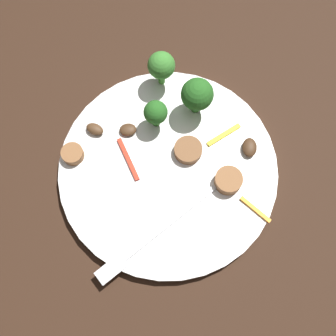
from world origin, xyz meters
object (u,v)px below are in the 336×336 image
broccoli_floret_2 (161,66)px  pepper_strip_2 (255,209)px  pepper_strip_0 (128,159)px  broccoli_floret_0 (197,95)px  sausage_slice_1 (73,154)px  sausage_slice_2 (228,180)px  fork (151,238)px  mushroom_1 (95,129)px  mushroom_2 (128,130)px  plate (168,170)px  mushroom_0 (250,147)px  pepper_strip_1 (224,135)px  broccoli_floret_1 (156,113)px  sausage_slice_0 (186,148)px

broccoli_floret_2 → pepper_strip_2: size_ratio=1.28×
broccoli_floret_2 → pepper_strip_0: 0.12m
broccoli_floret_0 → pepper_strip_0: broccoli_floret_0 is taller
sausage_slice_1 → sausage_slice_2: sausage_slice_2 is taller
fork → mushroom_1: (-0.03, -0.15, 0.00)m
sausage_slice_2 → pepper_strip_0: size_ratio=0.57×
mushroom_1 → mushroom_2: mushroom_1 is taller
plate → broccoli_floret_0: broccoli_floret_0 is taller
broccoli_floret_0 → mushroom_0: size_ratio=2.34×
mushroom_2 → pepper_strip_1: 0.12m
mushroom_0 → mushroom_2: mushroom_0 is taller
pepper_strip_2 → broccoli_floret_2: bearing=-97.6°
pepper_strip_0 → broccoli_floret_1: bearing=-165.0°
sausage_slice_1 → pepper_strip_1: size_ratio=0.56×
broccoli_floret_2 → sausage_slice_2: size_ratio=1.69×
sausage_slice_2 → mushroom_2: 0.14m
fork → mushroom_0: size_ratio=7.06×
sausage_slice_0 → sausage_slice_1: bearing=-37.1°
sausage_slice_2 → broccoli_floret_0: bearing=-109.9°
fork → broccoli_floret_1: size_ratio=3.92×
broccoli_floret_1 → pepper_strip_0: bearing=15.0°
broccoli_floret_0 → sausage_slice_0: (0.05, 0.03, -0.03)m
pepper_strip_0 → pepper_strip_2: bearing=116.9°
fork → broccoli_floret_2: broccoli_floret_2 is taller
plate → sausage_slice_0: 0.04m
fork → sausage_slice_0: sausage_slice_0 is taller
broccoli_floret_0 → pepper_strip_0: bearing=-1.0°
sausage_slice_0 → mushroom_2: (0.04, -0.07, -0.00)m
plate → sausage_slice_1: 0.12m
broccoli_floret_1 → broccoli_floret_2: (-0.04, -0.04, 0.01)m
fork → broccoli_floret_2: size_ratio=3.17×
broccoli_floret_0 → broccoli_floret_2: 0.06m
broccoli_floret_1 → broccoli_floret_0: bearing=160.9°
broccoli_floret_0 → mushroom_1: bearing=-26.9°
sausage_slice_2 → mushroom_2: size_ratio=1.56×
sausage_slice_1 → pepper_strip_2: sausage_slice_1 is taller
broccoli_floret_2 → sausage_slice_1: size_ratio=2.07×
broccoli_floret_0 → pepper_strip_2: broccoli_floret_0 is taller
broccoli_floret_0 → mushroom_1: (0.12, -0.06, -0.03)m
mushroom_1 → pepper_strip_0: (-0.01, 0.06, -0.00)m
plate → fork: (0.07, 0.05, 0.01)m
broccoli_floret_1 → mushroom_0: bearing=122.4°
broccoli_floret_1 → mushroom_1: broccoli_floret_1 is taller
sausage_slice_1 → mushroom_2: sausage_slice_1 is taller
pepper_strip_0 → mushroom_2: bearing=-128.5°
broccoli_floret_2 → pepper_strip_1: size_ratio=1.16×
sausage_slice_1 → mushroom_0: 0.22m
sausage_slice_2 → pepper_strip_0: (0.07, -0.10, -0.01)m
broccoli_floret_0 → mushroom_0: (-0.01, 0.09, -0.03)m
broccoli_floret_1 → broccoli_floret_2: broccoli_floret_2 is taller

